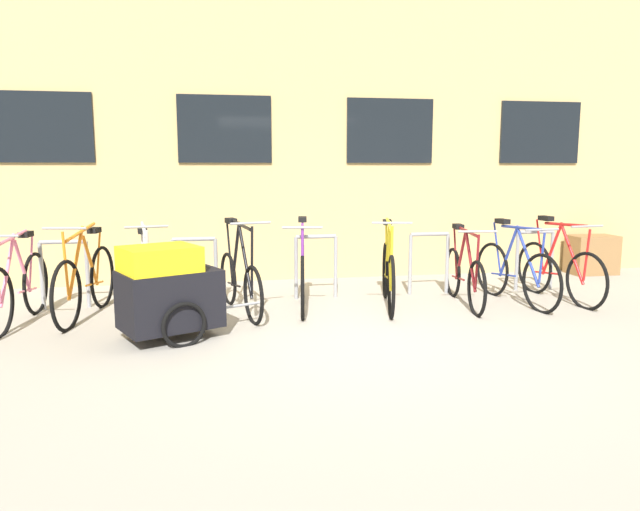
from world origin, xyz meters
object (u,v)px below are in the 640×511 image
(bicycle_pink, at_px, (18,288))
(planter_box, at_px, (592,255))
(bicycle_red, at_px, (559,270))
(bicycle_maroon, at_px, (464,275))
(bike_trailer, at_px, (168,291))
(bicycle_purple, at_px, (303,275))
(bicycle_silver, at_px, (146,282))
(bicycle_yellow, at_px, (388,274))
(bicycle_orange, at_px, (86,282))
(bicycle_blue, at_px, (515,272))
(bicycle_black, at_px, (240,280))

(bicycle_pink, xyz_separation_m, planter_box, (7.84, 1.63, -0.09))
(bicycle_red, xyz_separation_m, bicycle_maroon, (-1.27, -0.04, -0.02))
(bicycle_pink, bearing_deg, planter_box, 11.74)
(bike_trailer, bearing_deg, bicycle_red, 10.65)
(bicycle_purple, height_order, bicycle_pink, bicycle_purple)
(bicycle_maroon, height_order, bicycle_silver, bicycle_silver)
(bicycle_yellow, relative_size, bicycle_maroon, 1.05)
(bicycle_yellow, distance_m, bike_trailer, 2.66)
(planter_box, bearing_deg, bicycle_pink, -168.26)
(bicycle_purple, xyz_separation_m, bicycle_orange, (-2.42, -0.00, 0.01))
(bicycle_red, relative_size, bicycle_purple, 1.00)
(bicycle_pink, bearing_deg, bicycle_red, 0.39)
(bicycle_blue, relative_size, bike_trailer, 1.17)
(bicycle_silver, xyz_separation_m, planter_box, (6.55, 1.44, -0.07))
(bicycle_black, distance_m, bicycle_maroon, 2.68)
(bicycle_red, bearing_deg, bicycle_purple, 177.39)
(bike_trailer, distance_m, planter_box, 6.71)
(bicycle_yellow, height_order, bicycle_silver, bicycle_yellow)
(bike_trailer, height_order, planter_box, bike_trailer)
(bicycle_red, relative_size, bike_trailer, 1.14)
(bicycle_yellow, relative_size, bicycle_purple, 1.05)
(bicycle_yellow, bearing_deg, bicycle_pink, -178.59)
(bicycle_red, bearing_deg, bike_trailer, -169.35)
(bicycle_black, height_order, bicycle_pink, bicycle_black)
(bicycle_blue, bearing_deg, bicycle_orange, 177.83)
(bicycle_purple, height_order, planter_box, bicycle_purple)
(bicycle_blue, bearing_deg, bicycle_pink, 179.95)
(bicycle_red, height_order, bicycle_pink, bicycle_red)
(bicycle_yellow, distance_m, bicycle_orange, 3.45)
(bicycle_yellow, distance_m, bicycle_pink, 4.09)
(bicycle_purple, xyz_separation_m, bicycle_pink, (-3.07, -0.19, -0.01))
(bicycle_yellow, relative_size, bicycle_orange, 0.98)
(bicycle_yellow, height_order, planter_box, bicycle_yellow)
(bicycle_blue, height_order, bicycle_silver, bicycle_silver)
(bicycle_blue, xyz_separation_m, bicycle_silver, (-4.38, 0.19, -0.01))
(bicycle_purple, bearing_deg, bike_trailer, -145.02)
(bicycle_black, distance_m, bike_trailer, 1.18)
(bicycle_orange, xyz_separation_m, planter_box, (7.19, 1.44, -0.10))
(bicycle_purple, bearing_deg, bicycle_maroon, -5.40)
(bicycle_red, distance_m, bicycle_pink, 6.28)
(bicycle_silver, relative_size, bicycle_purple, 1.02)
(bicycle_maroon, bearing_deg, bicycle_blue, -0.89)
(bicycle_black, xyz_separation_m, bicycle_pink, (-2.33, -0.09, 0.01))
(bicycle_yellow, bearing_deg, bicycle_maroon, -5.90)
(bicycle_silver, xyz_separation_m, bicycle_purple, (1.78, 0.00, 0.02))
(bike_trailer, relative_size, planter_box, 2.07)
(bicycle_black, relative_size, bicycle_purple, 0.98)
(bicycle_black, relative_size, bicycle_maroon, 0.98)
(bicycle_silver, bearing_deg, bicycle_blue, -2.50)
(bicycle_black, height_order, planter_box, bicycle_black)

